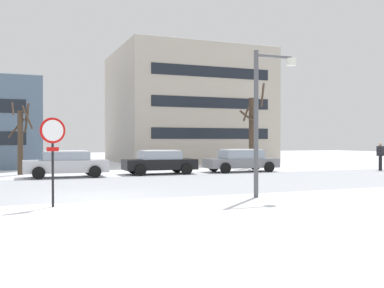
% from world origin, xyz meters
% --- Properties ---
extents(ground_plane, '(120.00, 120.00, 0.00)m').
position_xyz_m(ground_plane, '(0.00, 0.00, 0.00)').
color(ground_plane, white).
extents(road_surface, '(80.00, 9.42, 0.00)m').
position_xyz_m(road_surface, '(0.00, 3.71, 0.00)').
color(road_surface, '#B7BCC4').
rests_on(road_surface, ground).
extents(stop_sign, '(0.74, 0.19, 2.62)m').
position_xyz_m(stop_sign, '(-1.56, -1.73, 1.84)').
color(stop_sign, black).
rests_on(stop_sign, ground).
extents(street_lamp, '(1.67, 0.36, 5.03)m').
position_xyz_m(street_lamp, '(5.41, -2.01, 3.12)').
color(street_lamp, '#4C4F54').
rests_on(street_lamp, ground).
extents(parked_car_silver, '(4.34, 2.06, 1.41)m').
position_xyz_m(parked_car_silver, '(-0.02, 9.19, 0.73)').
color(parked_car_silver, silver).
rests_on(parked_car_silver, ground).
extents(parked_car_black, '(4.22, 2.03, 1.39)m').
position_xyz_m(parked_car_black, '(5.32, 9.53, 0.72)').
color(parked_car_black, black).
rests_on(parked_car_black, ground).
extents(parked_car_gray, '(4.62, 2.03, 1.41)m').
position_xyz_m(parked_car_gray, '(10.66, 9.49, 0.72)').
color(parked_car_gray, slate).
rests_on(parked_car_gray, ground).
extents(pedestrian_crossing, '(0.47, 0.44, 1.82)m').
position_xyz_m(pedestrian_crossing, '(19.82, 7.31, 1.06)').
color(pedestrian_crossing, black).
rests_on(pedestrian_crossing, ground).
extents(tree_far_left, '(1.41, 1.41, 4.18)m').
position_xyz_m(tree_far_left, '(-2.20, 12.04, 2.11)').
color(tree_far_left, '#423326').
rests_on(tree_far_left, ground).
extents(tree_far_mid, '(2.10, 1.83, 6.04)m').
position_xyz_m(tree_far_mid, '(13.45, 13.07, 2.81)').
color(tree_far_mid, '#423326').
rests_on(tree_far_mid, ground).
extents(building_far_right, '(13.24, 12.02, 10.32)m').
position_xyz_m(building_far_right, '(12.78, 24.48, 5.16)').
color(building_far_right, '#B2A899').
rests_on(building_far_right, ground).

